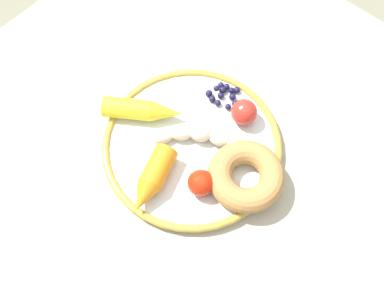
% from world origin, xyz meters
% --- Properties ---
extents(ground_plane, '(6.00, 6.00, 0.00)m').
position_xyz_m(ground_plane, '(0.00, 0.00, 0.00)').
color(ground_plane, gray).
extents(dining_table, '(0.94, 0.88, 0.75)m').
position_xyz_m(dining_table, '(0.00, 0.00, 0.65)').
color(dining_table, '#A49D86').
rests_on(dining_table, ground_plane).
extents(plate, '(0.29, 0.29, 0.02)m').
position_xyz_m(plate, '(0.04, 0.01, 0.76)').
color(plate, silver).
rests_on(plate, dining_table).
extents(banana, '(0.09, 0.13, 0.03)m').
position_xyz_m(banana, '(0.05, 0.00, 0.78)').
color(banana, beige).
rests_on(banana, plate).
extents(carrot_orange, '(0.11, 0.07, 0.04)m').
position_xyz_m(carrot_orange, '(-0.05, 0.01, 0.78)').
color(carrot_orange, orange).
rests_on(carrot_orange, plate).
extents(carrot_yellow, '(0.10, 0.12, 0.03)m').
position_xyz_m(carrot_yellow, '(0.02, 0.10, 0.78)').
color(carrot_yellow, yellow).
rests_on(carrot_yellow, plate).
extents(donut, '(0.14, 0.14, 0.04)m').
position_xyz_m(donut, '(0.04, -0.09, 0.78)').
color(donut, '#AF7D42').
rests_on(donut, plate).
extents(blueberry_pile, '(0.05, 0.06, 0.02)m').
position_xyz_m(blueberry_pile, '(0.14, 0.03, 0.77)').
color(blueberry_pile, '#191638').
rests_on(blueberry_pile, plate).
extents(tomato_near, '(0.04, 0.04, 0.04)m').
position_xyz_m(tomato_near, '(-0.01, -0.05, 0.79)').
color(tomato_near, red).
rests_on(tomato_near, plate).
extents(tomato_mid, '(0.04, 0.04, 0.04)m').
position_xyz_m(tomato_mid, '(0.13, -0.02, 0.79)').
color(tomato_mid, red).
rests_on(tomato_mid, plate).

